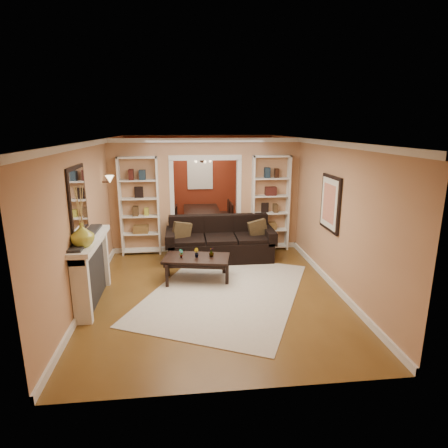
{
  "coord_description": "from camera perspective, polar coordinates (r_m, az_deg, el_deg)",
  "views": [
    {
      "loc": [
        -0.53,
        -7.65,
        2.95
      ],
      "look_at": [
        0.22,
        -0.8,
        1.15
      ],
      "focal_mm": 30.0,
      "sensor_mm": 36.0,
      "label": 1
    }
  ],
  "objects": [
    {
      "name": "wall_right",
      "position": [
        8.3,
        13.45,
        3.1
      ],
      "size": [
        0.0,
        8.0,
        8.0
      ],
      "primitive_type": "plane",
      "rotation": [
        1.57,
        0.0,
        -1.57
      ],
      "color": "tan",
      "rests_on": "ground"
    },
    {
      "name": "framed_art",
      "position": [
        7.33,
        15.84,
        3.05
      ],
      "size": [
        0.04,
        0.85,
        1.05
      ],
      "primitive_type": "cube",
      "color": "black",
      "rests_on": "wall_right"
    },
    {
      "name": "plant_left",
      "position": [
        7.32,
        -6.55,
        -4.48
      ],
      "size": [
        0.11,
        0.11,
        0.17
      ],
      "primitive_type": "imported",
      "rotation": [
        0.0,
        0.0,
        0.78
      ],
      "color": "#336626",
      "rests_on": "coffee_table"
    },
    {
      "name": "dining_table",
      "position": [
        10.79,
        -3.21,
        0.48
      ],
      "size": [
        1.81,
        1.01,
        0.64
      ],
      "primitive_type": "imported",
      "rotation": [
        0.0,
        0.0,
        1.57
      ],
      "color": "black",
      "rests_on": "floor"
    },
    {
      "name": "chandelier",
      "position": [
        10.41,
        -3.38,
        9.47
      ],
      "size": [
        0.5,
        0.5,
        0.3
      ],
      "primitive_type": "cube",
      "color": "#362218",
      "rests_on": "ceiling"
    },
    {
      "name": "red_back_panel",
      "position": [
        11.75,
        -3.66,
        6.61
      ],
      "size": [
        4.44,
        0.04,
        2.64
      ],
      "primitive_type": "cube",
      "color": "maroon",
      "rests_on": "floor"
    },
    {
      "name": "bookshelf_right",
      "position": [
        9.11,
        7.06,
        3.11
      ],
      "size": [
        0.9,
        0.3,
        2.3
      ],
      "primitive_type": "cube",
      "color": "white",
      "rests_on": "floor"
    },
    {
      "name": "dining_chair_ne",
      "position": [
        10.51,
        -0.13,
        0.84
      ],
      "size": [
        0.57,
        0.57,
        0.89
      ],
      "primitive_type": "cube",
      "rotation": [
        0.0,
        0.0,
        -1.96
      ],
      "color": "black",
      "rests_on": "floor"
    },
    {
      "name": "plant_right",
      "position": [
        7.34,
        -1.94,
        -4.31
      ],
      "size": [
        0.14,
        0.14,
        0.18
      ],
      "primitive_type": "imported",
      "rotation": [
        0.0,
        0.0,
        4.13
      ],
      "color": "#336626",
      "rests_on": "coffee_table"
    },
    {
      "name": "wall_left",
      "position": [
        8.0,
        -18.57,
        2.32
      ],
      "size": [
        0.0,
        8.0,
        8.0
      ],
      "primitive_type": "plane",
      "rotation": [
        1.57,
        0.0,
        1.57
      ],
      "color": "tan",
      "rests_on": "ground"
    },
    {
      "name": "vase",
      "position": [
        6.12,
        -20.8,
        -1.55
      ],
      "size": [
        0.41,
        0.41,
        0.37
      ],
      "primitive_type": "imported",
      "rotation": [
        0.0,
        0.0,
        -0.15
      ],
      "color": "#AAAD38",
      "rests_on": "fireplace"
    },
    {
      "name": "area_rug",
      "position": [
        6.99,
        0.15,
        -10.28
      ],
      "size": [
        3.75,
        4.24,
        0.01
      ],
      "primitive_type": "cube",
      "rotation": [
        0.0,
        0.0,
        -0.43
      ],
      "color": "beige",
      "rests_on": "floor"
    },
    {
      "name": "fireplace",
      "position": [
        6.77,
        -19.3,
        -6.72
      ],
      "size": [
        0.32,
        1.7,
        1.16
      ],
      "primitive_type": "cube",
      "color": "white",
      "rests_on": "floor"
    },
    {
      "name": "pillow_left",
      "position": [
        8.4,
        -6.46,
        -1.24
      ],
      "size": [
        0.42,
        0.25,
        0.41
      ],
      "primitive_type": "cube",
      "rotation": [
        0.0,
        0.0,
        0.36
      ],
      "color": "brown",
      "rests_on": "sofa"
    },
    {
      "name": "wall_sconce",
      "position": [
        8.43,
        -17.4,
        6.33
      ],
      "size": [
        0.18,
        0.18,
        0.22
      ],
      "primitive_type": "cube",
      "color": "#FFE0A5",
      "rests_on": "wall_left"
    },
    {
      "name": "pillow_right",
      "position": [
        8.56,
        5.16,
        -0.89
      ],
      "size": [
        0.42,
        0.18,
        0.41
      ],
      "primitive_type": "cube",
      "rotation": [
        0.0,
        0.0,
        0.15
      ],
      "color": "brown",
      "rests_on": "sofa"
    },
    {
      "name": "partition_wall",
      "position": [
        9.01,
        -2.81,
        4.38
      ],
      "size": [
        4.5,
        0.15,
        2.7
      ],
      "primitive_type": "cube",
      "color": "tan",
      "rests_on": "floor"
    },
    {
      "name": "floor",
      "position": [
        8.22,
        -2.17,
        -6.43
      ],
      "size": [
        8.0,
        8.0,
        0.0
      ],
      "primitive_type": "plane",
      "color": "brown",
      "rests_on": "ground"
    },
    {
      "name": "dining_window",
      "position": [
        11.68,
        -3.67,
        7.71
      ],
      "size": [
        0.78,
        0.03,
        0.98
      ],
      "primitive_type": "cube",
      "color": "#8CA5CC",
      "rests_on": "wall_back"
    },
    {
      "name": "dining_chair_sw",
      "position": [
        11.05,
        -6.15,
        1.1
      ],
      "size": [
        0.49,
        0.49,
        0.76
      ],
      "primitive_type": "cube",
      "rotation": [
        0.0,
        0.0,
        1.18
      ],
      "color": "black",
      "rests_on": "floor"
    },
    {
      "name": "ceiling",
      "position": [
        7.67,
        -2.37,
        12.75
      ],
      "size": [
        8.0,
        8.0,
        0.0
      ],
      "primitive_type": "plane",
      "rotation": [
        3.14,
        0.0,
        0.0
      ],
      "color": "white",
      "rests_on": "ground"
    },
    {
      "name": "dining_chair_se",
      "position": [
        11.09,
        -0.46,
        1.53
      ],
      "size": [
        0.5,
        0.5,
        0.88
      ],
      "primitive_type": "cube",
      "rotation": [
        0.0,
        0.0,
        -1.74
      ],
      "color": "black",
      "rests_on": "floor"
    },
    {
      "name": "mirror",
      "position": [
        6.48,
        -21.4,
        3.4
      ],
      "size": [
        0.03,
        0.95,
        1.1
      ],
      "primitive_type": "cube",
      "color": "silver",
      "rests_on": "wall_left"
    },
    {
      "name": "dining_chair_nw",
      "position": [
        10.46,
        -6.14,
        0.59
      ],
      "size": [
        0.52,
        0.52,
        0.86
      ],
      "primitive_type": "cube",
      "rotation": [
        0.0,
        0.0,
        1.84
      ],
      "color": "black",
      "rests_on": "floor"
    },
    {
      "name": "plant_center",
      "position": [
        7.32,
        -4.24,
        -4.39
      ],
      "size": [
        0.12,
        0.13,
        0.18
      ],
      "primitive_type": "imported",
      "rotation": [
        0.0,
        0.0,
        2.16
      ],
      "color": "#336626",
      "rests_on": "coffee_table"
    },
    {
      "name": "wall_back",
      "position": [
        11.77,
        -3.67,
        6.78
      ],
      "size": [
        8.0,
        0.0,
        8.0
      ],
      "primitive_type": "plane",
      "rotation": [
        1.57,
        0.0,
        0.0
      ],
      "color": "tan",
      "rests_on": "ground"
    },
    {
      "name": "bookshelf_left",
      "position": [
        8.92,
        -12.72,
        2.62
      ],
      "size": [
        0.9,
        0.3,
        2.3
      ],
      "primitive_type": "cube",
      "color": "white",
      "rests_on": "floor"
    },
    {
      "name": "wall_front",
      "position": [
        4.02,
        1.87,
        -8.82
      ],
      "size": [
        8.0,
        0.0,
        8.0
      ],
      "primitive_type": "plane",
      "rotation": [
        -1.57,
        0.0,
        0.0
      ],
      "color": "tan",
      "rests_on": "ground"
    },
    {
      "name": "sofa",
      "position": [
        8.51,
        -0.6,
        -2.29
      ],
      "size": [
        2.43,
        1.05,
        0.95
      ],
      "primitive_type": "cube",
      "color": "black",
      "rests_on": "floor"
    },
    {
      "name": "coffee_table",
      "position": [
        7.44,
        -4.19,
        -6.79
      ],
      "size": [
        1.37,
        0.91,
        0.48
      ],
      "primitive_type": "cube",
      "rotation": [
        0.0,
        0.0,
        -0.19
      ],
      "color": "black",
      "rests_on": "floor"
    }
  ]
}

